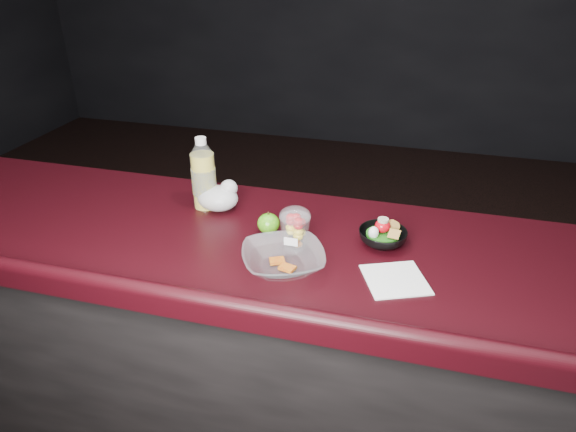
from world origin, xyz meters
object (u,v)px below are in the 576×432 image
(fruit_cup, at_px, (295,228))
(green_apple, at_px, (269,223))
(takeout_bowl, at_px, (283,259))
(lemonade_bottle, at_px, (204,178))
(snack_bowl, at_px, (382,236))

(fruit_cup, relative_size, green_apple, 1.82)
(takeout_bowl, bearing_deg, fruit_cup, 88.06)
(green_apple, distance_m, takeout_bowl, 0.20)
(lemonade_bottle, height_order, green_apple, lemonade_bottle)
(fruit_cup, xyz_separation_m, takeout_bowl, (-0.00, -0.11, -0.04))
(takeout_bowl, bearing_deg, green_apple, 118.77)
(snack_bowl, bearing_deg, takeout_bowl, -141.05)
(fruit_cup, distance_m, snack_bowl, 0.27)
(fruit_cup, xyz_separation_m, green_apple, (-0.10, 0.06, -0.04))
(green_apple, bearing_deg, takeout_bowl, -61.23)
(fruit_cup, height_order, takeout_bowl, fruit_cup)
(lemonade_bottle, distance_m, takeout_bowl, 0.47)
(green_apple, xyz_separation_m, snack_bowl, (0.35, 0.03, -0.01))
(green_apple, height_order, snack_bowl, snack_bowl)
(fruit_cup, xyz_separation_m, snack_bowl, (0.25, 0.09, -0.04))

